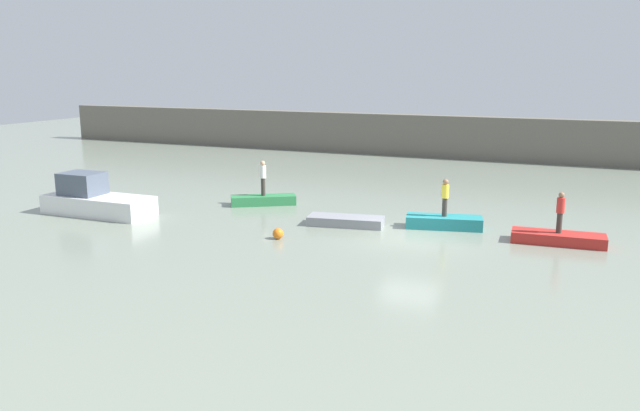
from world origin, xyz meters
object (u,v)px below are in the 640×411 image
object	(u,v)px
rowboat_green	(263,200)
rowboat_teal	(444,222)
person_yellow_shirt	(445,195)
rowboat_grey	(346,221)
motorboat	(95,200)
person_white_shirt	(263,176)
rowboat_red	(558,238)
person_red_shirt	(560,210)
mooring_buoy	(278,234)

from	to	relation	value
rowboat_green	rowboat_teal	xyz separation A→B (m)	(9.66, -1.21, 0.03)
rowboat_green	person_yellow_shirt	size ratio (longest dim) A/B	1.99
rowboat_green	rowboat_grey	xyz separation A→B (m)	(5.47, -2.45, -0.04)
rowboat_grey	motorboat	bearing A→B (deg)	-177.24
rowboat_teal	person_white_shirt	xyz separation A→B (m)	(-9.66, 1.21, 1.24)
rowboat_teal	person_yellow_shirt	size ratio (longest dim) A/B	1.98
motorboat	rowboat_teal	distance (m)	16.65
rowboat_grey	rowboat_green	bearing A→B (deg)	146.49
rowboat_green	rowboat_red	world-z (taller)	rowboat_green
rowboat_teal	person_yellow_shirt	xyz separation A→B (m)	(0.00, -0.00, 1.21)
person_red_shirt	person_yellow_shirt	distance (m)	4.85
rowboat_green	person_red_shirt	size ratio (longest dim) A/B	1.98
rowboat_red	person_yellow_shirt	distance (m)	5.01
rowboat_green	person_red_shirt	bearing A→B (deg)	-39.62
rowboat_grey	rowboat_red	world-z (taller)	rowboat_red
mooring_buoy	person_yellow_shirt	bearing A→B (deg)	36.91
motorboat	rowboat_grey	world-z (taller)	motorboat
person_white_shirt	rowboat_grey	bearing A→B (deg)	-24.14
rowboat_teal	person_red_shirt	distance (m)	4.98
motorboat	person_yellow_shirt	world-z (taller)	person_yellow_shirt
rowboat_red	mooring_buoy	distance (m)	11.41
rowboat_red	person_white_shirt	size ratio (longest dim) A/B	2.00
rowboat_teal	mooring_buoy	xyz separation A→B (m)	(-5.97, -4.48, -0.04)
rowboat_green	rowboat_teal	world-z (taller)	rowboat_teal
motorboat	person_red_shirt	world-z (taller)	person_red_shirt
motorboat	person_white_shirt	distance (m)	8.29
rowboat_red	person_red_shirt	size ratio (longest dim) A/B	2.16
rowboat_green	person_red_shirt	world-z (taller)	person_red_shirt
motorboat	mooring_buoy	bearing A→B (deg)	-3.69
rowboat_teal	rowboat_red	xyz separation A→B (m)	(4.80, -0.72, -0.05)
rowboat_red	mooring_buoy	xyz separation A→B (m)	(-10.77, -3.76, 0.00)
motorboat	person_yellow_shirt	size ratio (longest dim) A/B	3.27
person_yellow_shirt	mooring_buoy	world-z (taller)	person_yellow_shirt
rowboat_green	rowboat_grey	size ratio (longest dim) A/B	0.98
motorboat	rowboat_teal	world-z (taller)	motorboat
rowboat_red	person_yellow_shirt	size ratio (longest dim) A/B	2.17
rowboat_grey	person_white_shirt	xyz separation A→B (m)	(-5.47, 2.45, 1.30)
rowboat_teal	person_red_shirt	bearing A→B (deg)	-20.91
motorboat	person_red_shirt	bearing A→B (deg)	8.41
rowboat_red	mooring_buoy	world-z (taller)	mooring_buoy
rowboat_grey	person_yellow_shirt	size ratio (longest dim) A/B	2.03
rowboat_grey	mooring_buoy	xyz separation A→B (m)	(-1.78, -3.24, 0.02)
rowboat_green	person_white_shirt	distance (m)	1.27
rowboat_grey	rowboat_red	bearing A→B (deg)	-6.05
mooring_buoy	motorboat	bearing A→B (deg)	176.31
rowboat_green	person_white_shirt	world-z (taller)	person_white_shirt
rowboat_teal	rowboat_green	bearing A→B (deg)	160.51
rowboat_green	person_white_shirt	bearing A→B (deg)	133.96
rowboat_grey	rowboat_teal	distance (m)	4.37
motorboat	rowboat_green	distance (m)	8.26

